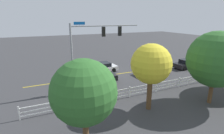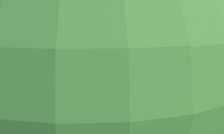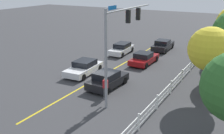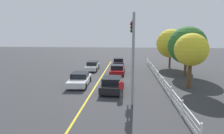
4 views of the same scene
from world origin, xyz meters
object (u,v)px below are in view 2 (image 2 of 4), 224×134
Objects in this scene: car_0 at (220,114)px; car_2 at (145,83)px; car_4 at (93,89)px; pedestrian at (60,85)px; tree_2 at (96,71)px.

car_0 is 0.95× the size of car_2.
car_4 reaches higher than car_2.
car_2 is (6.02, -3.85, 0.03)m from car_0.
pedestrian reaches higher than car_0.
car_2 is 4.19m from car_4.
pedestrian is at bearing -174.10° from car_0.
car_4 is 2.58× the size of pedestrian.
pedestrian is at bearing -150.82° from car_4.
tree_2 reaches higher than car_4.
car_4 is (1.85, 3.76, 0.03)m from car_2.
car_4 is at bearing -179.91° from car_0.
car_4 is 2.24m from pedestrian.
car_0 is at bearing -92.22° from tree_2.
car_2 is 14.66m from tree_2.
pedestrian reaches higher than car_2.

